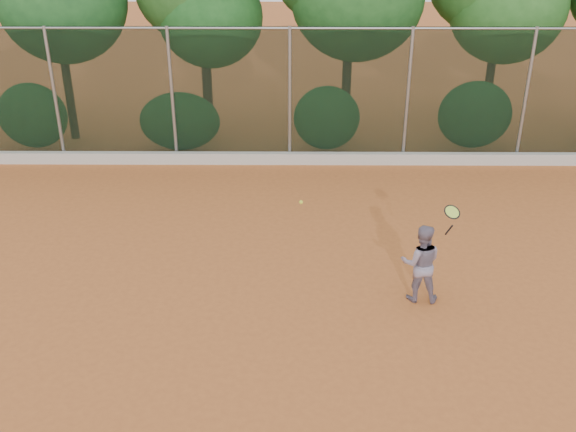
{
  "coord_description": "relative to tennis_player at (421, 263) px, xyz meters",
  "views": [
    {
      "loc": [
        0.07,
        -9.03,
        6.05
      ],
      "look_at": [
        0.0,
        1.0,
        1.25
      ],
      "focal_mm": 40.0,
      "sensor_mm": 36.0,
      "label": 1
    }
  ],
  "objects": [
    {
      "name": "ground",
      "position": [
        -2.23,
        -0.34,
        -0.7
      ],
      "size": [
        80.0,
        80.0,
        0.0
      ],
      "primitive_type": "plane",
      "color": "#BC632C",
      "rests_on": "ground"
    },
    {
      "name": "tennis_player",
      "position": [
        0.0,
        0.0,
        0.0
      ],
      "size": [
        0.73,
        0.6,
        1.4
      ],
      "primitive_type": "imported",
      "rotation": [
        0.0,
        0.0,
        3.04
      ],
      "color": "gray",
      "rests_on": "ground"
    },
    {
      "name": "concrete_curb",
      "position": [
        -2.23,
        6.48,
        -0.55
      ],
      "size": [
        24.0,
        0.2,
        0.3
      ],
      "primitive_type": "cube",
      "color": "#BBB6AD",
      "rests_on": "ground"
    },
    {
      "name": "tennis_racket",
      "position": [
        0.38,
        -0.14,
        0.98
      ],
      "size": [
        0.34,
        0.32,
        0.56
      ],
      "color": "black",
      "rests_on": "ground"
    },
    {
      "name": "tennis_ball_in_flight",
      "position": [
        -2.01,
        0.44,
        0.92
      ],
      "size": [
        0.07,
        0.07,
        0.07
      ],
      "color": "#CEE033",
      "rests_on": "ground"
    },
    {
      "name": "chainlink_fence",
      "position": [
        -2.23,
        6.66,
        1.16
      ],
      "size": [
        24.09,
        0.09,
        3.5
      ],
      "color": "black",
      "rests_on": "ground"
    }
  ]
}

